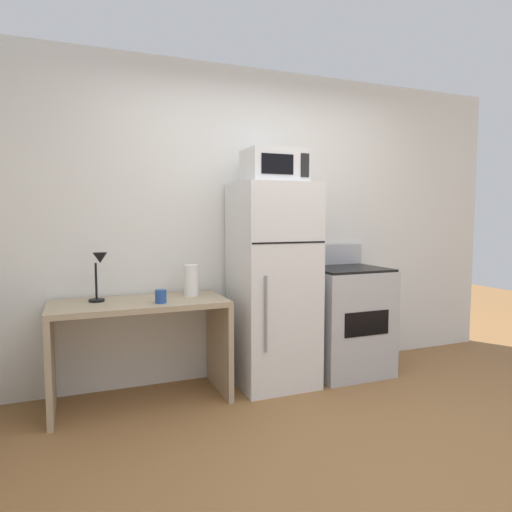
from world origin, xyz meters
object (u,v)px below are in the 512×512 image
at_px(paper_towel_roll, 191,280).
at_px(microwave, 274,167).
at_px(desk, 140,331).
at_px(coffee_mug, 161,296).
at_px(desk_lamp, 99,268).
at_px(oven_range, 346,319).
at_px(refrigerator, 273,285).

bearing_deg(paper_towel_roll, microwave, -8.25).
bearing_deg(paper_towel_roll, desk, -170.96).
height_order(desk, coffee_mug, coffee_mug).
bearing_deg(coffee_mug, paper_towel_roll, 37.32).
distance_m(desk_lamp, oven_range, 2.09).
height_order(desk, desk_lamp, desk_lamp).
relative_size(desk_lamp, oven_range, 0.32).
height_order(coffee_mug, oven_range, oven_range).
relative_size(desk_lamp, coffee_mug, 3.72).
bearing_deg(paper_towel_roll, refrigerator, -6.42).
bearing_deg(refrigerator, oven_range, 0.33).
height_order(coffee_mug, refrigerator, refrigerator).
height_order(desk_lamp, refrigerator, refrigerator).
distance_m(desk_lamp, paper_towel_roll, 0.68).
relative_size(paper_towel_roll, oven_range, 0.22).
xyz_separation_m(desk, oven_range, (1.75, -0.01, -0.06)).
bearing_deg(coffee_mug, refrigerator, 8.20).
height_order(desk, microwave, microwave).
xyz_separation_m(desk_lamp, paper_towel_roll, (0.67, -0.01, -0.12)).
xyz_separation_m(desk_lamp, refrigerator, (1.32, -0.08, -0.18)).
height_order(desk, paper_towel_roll, paper_towel_roll).
bearing_deg(oven_range, refrigerator, -179.67).
xyz_separation_m(microwave, oven_range, (0.70, 0.03, -1.28)).
xyz_separation_m(desk, coffee_mug, (0.13, -0.14, 0.27)).
xyz_separation_m(refrigerator, oven_range, (0.70, 0.00, -0.34)).
xyz_separation_m(desk, microwave, (1.05, -0.03, 1.22)).
height_order(desk_lamp, oven_range, desk_lamp).
distance_m(paper_towel_roll, microwave, 1.10).
bearing_deg(oven_range, paper_towel_roll, 177.06).
height_order(microwave, oven_range, microwave).
distance_m(desk_lamp, refrigerator, 1.33).
bearing_deg(coffee_mug, oven_range, 4.82).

